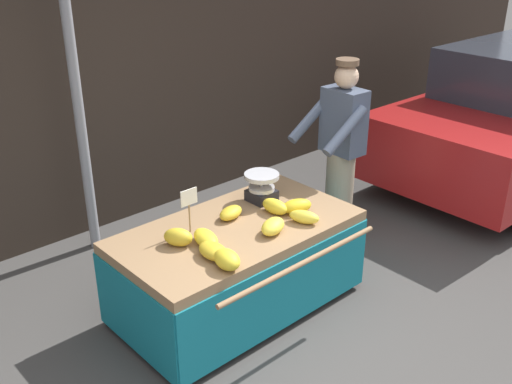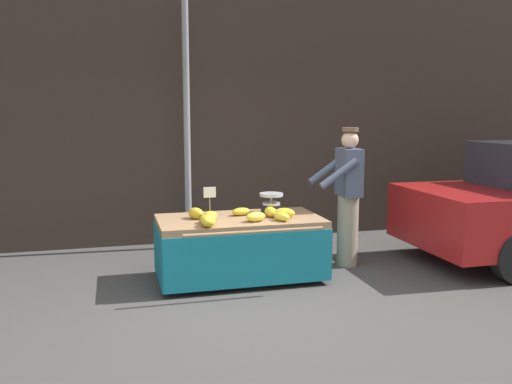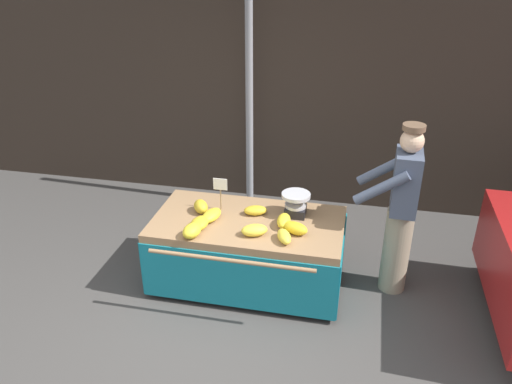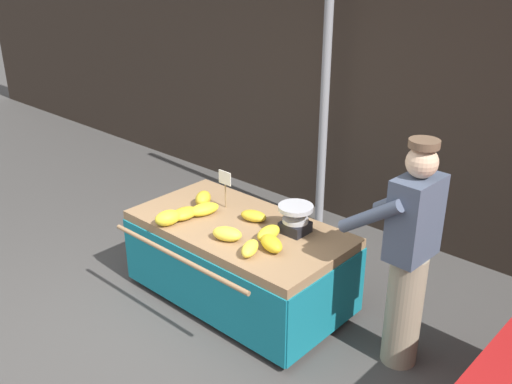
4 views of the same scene
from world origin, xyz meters
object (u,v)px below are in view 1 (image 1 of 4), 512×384
object	(u,v)px
vendor_person	(341,153)
price_sign	(189,201)
banana_bunch_6	(231,213)
banana_bunch_0	(213,251)
banana_bunch_7	(297,206)
banana_bunch_4	(178,237)
banana_bunch_2	(304,217)
banana_bunch_3	(227,259)
banana_bunch_5	(275,206)
banana_cart	(238,249)
weighing_scale	(262,187)
banana_bunch_8	(206,239)
banana_bunch_1	(273,226)
street_pole	(73,66)

from	to	relation	value
vendor_person	price_sign	bearing A→B (deg)	-178.28
price_sign	banana_bunch_6	size ratio (longest dim) A/B	1.50
banana_bunch_0	banana_bunch_7	world-z (taller)	banana_bunch_7
banana_bunch_4	vendor_person	size ratio (longest dim) A/B	0.12
banana_bunch_0	banana_bunch_2	xyz separation A→B (m)	(0.81, -0.07, 0.00)
banana_bunch_3	banana_bunch_5	world-z (taller)	banana_bunch_3
banana_bunch_3	banana_cart	bearing A→B (deg)	42.63
weighing_scale	banana_bunch_5	world-z (taller)	weighing_scale
weighing_scale	banana_bunch_0	xyz separation A→B (m)	(-0.84, -0.43, -0.07)
banana_bunch_7	vendor_person	world-z (taller)	vendor_person
banana_cart	price_sign	size ratio (longest dim) A/B	5.46
banana_bunch_5	banana_bunch_8	distance (m)	0.70
banana_cart	banana_bunch_5	size ratio (longest dim) A/B	7.86
banana_bunch_0	banana_bunch_6	bearing A→B (deg)	38.26
banana_bunch_8	banana_bunch_6	bearing A→B (deg)	26.56
banana_bunch_5	vendor_person	bearing A→B (deg)	13.01
banana_bunch_2	price_sign	bearing A→B (deg)	147.35
banana_bunch_3	vendor_person	size ratio (longest dim) A/B	0.13
banana_bunch_7	banana_bunch_6	bearing A→B (deg)	147.48
banana_cart	banana_bunch_1	size ratio (longest dim) A/B	7.73
banana_bunch_4	banana_bunch_5	distance (m)	0.85
weighing_scale	banana_bunch_7	distance (m)	0.36
street_pole	banana_bunch_8	distance (m)	1.93
banana_cart	vendor_person	distance (m)	1.47
vendor_person	banana_bunch_1	bearing A→B (deg)	-160.23
banana_bunch_5	banana_bunch_8	world-z (taller)	banana_bunch_5
weighing_scale	banana_bunch_3	size ratio (longest dim) A/B	1.25
price_sign	banana_bunch_3	distance (m)	0.59
banana_bunch_2	banana_bunch_8	bearing A→B (deg)	162.65
banana_bunch_0	vendor_person	distance (m)	1.88
street_pole	banana_bunch_0	size ratio (longest dim) A/B	13.18
banana_bunch_5	banana_bunch_6	world-z (taller)	banana_bunch_5
banana_bunch_2	banana_bunch_8	size ratio (longest dim) A/B	0.84
vendor_person	weighing_scale	bearing A→B (deg)	-179.43
price_sign	banana_bunch_5	bearing A→B (deg)	-16.14
banana_bunch_7	banana_bunch_8	world-z (taller)	banana_bunch_7
banana_bunch_5	weighing_scale	bearing A→B (deg)	71.80
price_sign	banana_bunch_5	size ratio (longest dim) A/B	1.44
banana_cart	weighing_scale	bearing A→B (deg)	25.00
banana_bunch_2	vendor_person	size ratio (longest dim) A/B	0.13
banana_bunch_7	banana_bunch_4	bearing A→B (deg)	167.99
banana_bunch_1	banana_bunch_3	xyz separation A→B (m)	(-0.55, -0.14, 0.01)
banana_bunch_0	banana_bunch_3	world-z (taller)	banana_bunch_3
vendor_person	banana_bunch_8	bearing A→B (deg)	-171.08
weighing_scale	banana_bunch_6	distance (m)	0.40
banana_bunch_3	banana_bunch_6	world-z (taller)	banana_bunch_3
banana_bunch_1	banana_bunch_5	size ratio (longest dim) A/B	1.02
street_pole	banana_bunch_6	distance (m)	1.81
vendor_person	street_pole	bearing A→B (deg)	141.11
banana_cart	weighing_scale	world-z (taller)	weighing_scale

